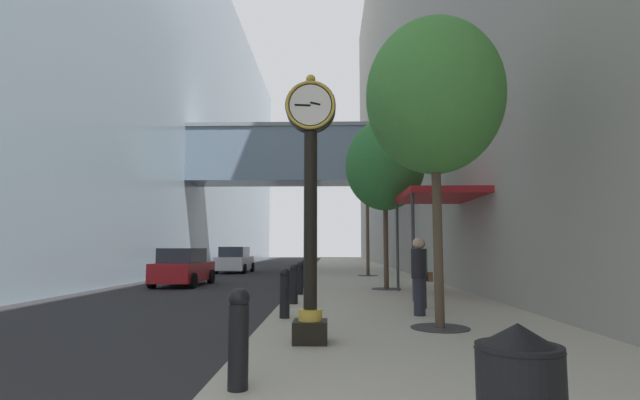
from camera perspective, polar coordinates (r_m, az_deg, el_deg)
ground_plane at (r=29.03m, az=-1.50°, el=-9.12°), size 110.00×110.00×0.00m
sidewalk_right at (r=32.03m, az=4.28°, el=-8.67°), size 6.10×80.00×0.14m
building_block_left at (r=36.45m, az=-21.48°, el=11.97°), size 23.38×80.00×25.21m
building_block_right at (r=36.83m, az=16.62°, el=19.85°), size 9.00×80.00×34.96m
street_clock at (r=7.72m, az=-1.16°, el=1.01°), size 0.84×0.55×4.43m
bollard_nearest at (r=5.34m, az=-9.88°, el=-15.99°), size 0.23×0.23×1.08m
bollard_third at (r=10.41m, az=-4.31°, el=-11.06°), size 0.23×0.23×1.08m
bollard_fourth at (r=12.97m, az=-3.19°, el=-10.04°), size 0.23×0.23×1.08m
bollard_fifth at (r=15.54m, az=-2.45°, el=-9.35°), size 0.23×0.23×1.08m
bollard_sixth at (r=18.11m, az=-1.92°, el=-8.85°), size 0.23×0.23×1.08m
street_tree_near at (r=9.77m, az=13.72°, el=12.06°), size 2.70×2.70×6.06m
street_tree_mid_near at (r=17.91m, az=7.89°, el=4.17°), size 2.98×2.98×6.34m
street_tree_mid_far at (r=26.31m, az=5.75°, el=2.26°), size 1.86×1.86×6.36m
pedestrian_walking at (r=12.28m, az=12.20°, el=-8.47°), size 0.49×0.39×1.74m
pedestrian_by_clock at (r=10.95m, az=11.94°, el=-8.79°), size 0.40×0.40×1.74m
storefront_awning at (r=15.69m, az=14.04°, el=0.29°), size 2.40×3.60×3.30m
car_white_near at (r=32.25m, az=-10.31°, el=-7.22°), size 2.06×4.45×1.73m
car_red_mid at (r=21.62m, az=-16.30°, el=-7.89°), size 1.98×4.06×1.64m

